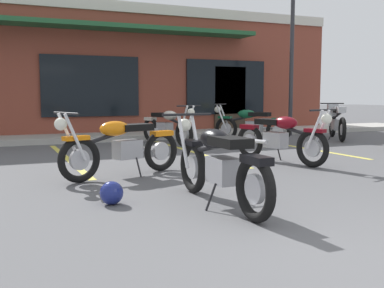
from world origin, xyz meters
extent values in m
plane|color=#515154|center=(0.00, 3.36, 0.00)|extent=(80.00, 80.00, 0.00)
cube|color=#A8A59E|center=(0.00, 10.32, 0.07)|extent=(22.00, 1.80, 0.14)
cube|color=brown|center=(0.00, 13.94, 1.93)|extent=(16.07, 6.02, 3.86)
cube|color=beige|center=(0.00, 10.90, 3.71)|extent=(16.07, 0.06, 0.30)
cube|color=black|center=(0.00, 10.89, 1.45)|extent=(2.74, 0.06, 1.70)
cube|color=black|center=(4.28, 10.89, 1.45)|extent=(2.74, 0.06, 1.70)
cube|color=#33281E|center=(4.42, 10.89, 1.05)|extent=(1.10, 0.06, 2.10)
cube|color=#235933|center=(0.00, 10.48, 3.06)|extent=(9.64, 0.90, 0.12)
cube|color=#DBCC4C|center=(-1.30, 6.72, 0.00)|extent=(0.12, 4.80, 0.01)
cube|color=#DBCC4C|center=(1.30, 6.72, 0.00)|extent=(0.12, 4.80, 0.01)
cube|color=#DBCC4C|center=(3.90, 6.72, 0.00)|extent=(0.12, 4.80, 0.01)
torus|color=black|center=(-0.31, 1.57, 0.32)|extent=(0.10, 0.64, 0.64)
cylinder|color=#B7B7BC|center=(-0.31, 1.57, 0.32)|extent=(0.06, 0.29, 0.29)
torus|color=black|center=(-0.32, 3.01, 0.32)|extent=(0.10, 0.64, 0.64)
cylinder|color=#B7B7BC|center=(-0.32, 3.01, 0.32)|extent=(0.06, 0.29, 0.29)
cylinder|color=silver|center=(-0.42, 3.11, 0.64)|extent=(0.05, 0.33, 0.66)
cylinder|color=silver|center=(-0.24, 3.11, 0.64)|extent=(0.05, 0.33, 0.66)
cylinder|color=black|center=(-0.33, 3.19, 0.96)|extent=(0.66, 0.04, 0.03)
sphere|color=silver|center=(-0.33, 3.27, 0.82)|extent=(0.17, 0.17, 0.17)
cube|color=black|center=(-0.33, 3.05, 0.62)|extent=(0.14, 0.36, 0.06)
cube|color=#9E9EA3|center=(-0.32, 2.21, 0.40)|extent=(0.24, 0.40, 0.28)
cylinder|color=silver|center=(-0.18, 1.84, 0.36)|extent=(0.07, 0.55, 0.07)
cylinder|color=black|center=(-0.32, 2.41, 0.64)|extent=(0.07, 0.94, 0.26)
ellipsoid|color=black|center=(-0.32, 2.43, 0.72)|extent=(0.26, 0.48, 0.22)
cube|color=black|center=(-0.32, 2.07, 0.72)|extent=(0.28, 0.52, 0.10)
cube|color=black|center=(-0.31, 1.55, 0.60)|extent=(0.16, 0.36, 0.08)
cylinder|color=black|center=(-0.50, 2.14, 0.14)|extent=(0.13, 0.02, 0.29)
torus|color=black|center=(-0.14, 4.69, 0.32)|extent=(0.64, 0.31, 0.64)
cylinder|color=#B7B7BC|center=(-0.14, 4.69, 0.32)|extent=(0.29, 0.15, 0.29)
torus|color=black|center=(-1.50, 4.22, 0.32)|extent=(0.64, 0.31, 0.64)
cylinder|color=#B7B7BC|center=(-1.50, 4.22, 0.32)|extent=(0.29, 0.15, 0.29)
cylinder|color=silver|center=(-1.56, 4.10, 0.64)|extent=(0.32, 0.15, 0.66)
cylinder|color=silver|center=(-1.62, 4.27, 0.64)|extent=(0.32, 0.15, 0.66)
cylinder|color=black|center=(-1.67, 4.16, 0.96)|extent=(0.25, 0.63, 0.03)
sphere|color=silver|center=(-1.74, 4.13, 0.82)|extent=(0.22, 0.22, 0.17)
cube|color=orange|center=(-1.53, 4.20, 0.62)|extent=(0.39, 0.25, 0.06)
cube|color=#9E9EA3|center=(-0.74, 4.48, 0.40)|extent=(0.46, 0.36, 0.28)
cylinder|color=silver|center=(-0.44, 4.74, 0.36)|extent=(0.54, 0.25, 0.07)
cylinder|color=black|center=(-0.93, 4.41, 0.64)|extent=(0.91, 0.37, 0.26)
ellipsoid|color=orange|center=(-0.95, 4.41, 0.72)|extent=(0.54, 0.41, 0.22)
cube|color=black|center=(-0.61, 4.53, 0.72)|extent=(0.58, 0.44, 0.10)
cube|color=orange|center=(-0.12, 4.70, 0.60)|extent=(0.39, 0.27, 0.08)
cylinder|color=black|center=(-0.62, 4.34, 0.14)|extent=(0.07, 0.13, 0.29)
torus|color=black|center=(1.91, 5.42, 0.32)|extent=(0.26, 0.64, 0.64)
cylinder|color=#B7B7BC|center=(1.91, 5.42, 0.32)|extent=(0.13, 0.29, 0.29)
torus|color=black|center=(2.29, 4.03, 0.32)|extent=(0.26, 0.64, 0.64)
cylinder|color=#B7B7BC|center=(2.29, 4.03, 0.32)|extent=(0.13, 0.29, 0.29)
cylinder|color=silver|center=(2.41, 3.95, 0.64)|extent=(0.13, 0.33, 0.66)
cylinder|color=silver|center=(2.23, 3.91, 0.64)|extent=(0.13, 0.33, 0.66)
cylinder|color=black|center=(2.34, 3.85, 0.96)|extent=(0.65, 0.20, 0.03)
sphere|color=silver|center=(2.36, 3.78, 0.82)|extent=(0.21, 0.21, 0.17)
cube|color=maroon|center=(2.30, 3.99, 0.62)|extent=(0.23, 0.38, 0.06)
cube|color=#9E9EA3|center=(2.08, 4.80, 0.40)|extent=(0.34, 0.45, 0.28)
cylinder|color=silver|center=(1.85, 5.12, 0.36)|extent=(0.21, 0.55, 0.07)
cylinder|color=black|center=(2.14, 4.61, 0.64)|extent=(0.31, 0.92, 0.26)
ellipsoid|color=maroon|center=(2.14, 4.59, 0.72)|extent=(0.38, 0.53, 0.22)
cube|color=black|center=(2.05, 4.93, 0.72)|extent=(0.41, 0.58, 0.10)
cube|color=maroon|center=(1.91, 5.44, 0.60)|extent=(0.25, 0.39, 0.08)
cylinder|color=black|center=(2.24, 4.91, 0.14)|extent=(0.14, 0.06, 0.29)
torus|color=black|center=(1.11, 8.97, 0.32)|extent=(0.25, 0.65, 0.64)
cylinder|color=#B7B7BC|center=(1.11, 8.97, 0.32)|extent=(0.13, 0.29, 0.29)
torus|color=black|center=(1.45, 7.57, 0.32)|extent=(0.25, 0.65, 0.64)
cylinder|color=#B7B7BC|center=(1.45, 7.57, 0.32)|extent=(0.13, 0.29, 0.29)
cylinder|color=silver|center=(1.56, 7.49, 0.64)|extent=(0.12, 0.33, 0.66)
cylinder|color=silver|center=(1.39, 7.45, 0.64)|extent=(0.12, 0.33, 0.66)
cylinder|color=black|center=(1.49, 7.39, 0.96)|extent=(0.65, 0.19, 0.03)
sphere|color=silver|center=(1.51, 7.32, 0.82)|extent=(0.21, 0.21, 0.17)
cube|color=beige|center=(1.46, 7.53, 0.62)|extent=(0.22, 0.38, 0.06)
cube|color=#9E9EA3|center=(1.26, 8.35, 0.40)|extent=(0.33, 0.45, 0.28)
cylinder|color=silver|center=(1.04, 8.67, 0.36)|extent=(0.20, 0.55, 0.07)
cylinder|color=black|center=(1.31, 8.15, 0.64)|extent=(0.28, 0.93, 0.26)
ellipsoid|color=beige|center=(1.31, 8.13, 0.72)|extent=(0.37, 0.53, 0.22)
cube|color=black|center=(1.23, 8.48, 0.72)|extent=(0.40, 0.57, 0.10)
cube|color=beige|center=(1.10, 8.99, 0.60)|extent=(0.24, 0.39, 0.08)
cylinder|color=black|center=(1.42, 8.46, 0.14)|extent=(0.14, 0.06, 0.29)
torus|color=black|center=(5.64, 7.08, 0.32)|extent=(0.41, 0.60, 0.64)
cylinder|color=#B7B7BC|center=(5.64, 7.08, 0.32)|extent=(0.20, 0.28, 0.29)
torus|color=black|center=(6.38, 8.32, 0.32)|extent=(0.41, 0.60, 0.64)
cylinder|color=#B7B7BC|center=(6.38, 8.32, 0.32)|extent=(0.20, 0.28, 0.29)
cylinder|color=silver|center=(6.36, 8.45, 0.64)|extent=(0.20, 0.30, 0.66)
cylinder|color=silver|center=(6.51, 8.36, 0.64)|extent=(0.20, 0.30, 0.66)
cylinder|color=black|center=(6.47, 8.47, 0.96)|extent=(0.58, 0.37, 0.03)
sphere|color=silver|center=(6.52, 8.54, 0.82)|extent=(0.23, 0.23, 0.17)
cube|color=silver|center=(6.40, 8.35, 0.62)|extent=(0.30, 0.38, 0.06)
cube|color=#9E9EA3|center=(5.97, 7.63, 0.40)|extent=(0.41, 0.47, 0.28)
cylinder|color=silver|center=(5.90, 7.24, 0.36)|extent=(0.34, 0.51, 0.07)
cylinder|color=black|center=(6.07, 7.80, 0.64)|extent=(0.53, 0.84, 0.26)
ellipsoid|color=silver|center=(6.09, 7.84, 0.76)|extent=(0.52, 0.60, 0.26)
cube|color=silver|center=(6.41, 8.36, 0.76)|extent=(0.36, 0.35, 0.36)
cube|color=black|center=(5.92, 7.55, 0.78)|extent=(0.41, 0.47, 0.10)
cube|color=silver|center=(5.77, 7.29, 0.82)|extent=(0.34, 0.38, 0.16)
cylinder|color=black|center=(5.78, 7.66, 0.14)|extent=(0.13, 0.09, 0.29)
torus|color=black|center=(3.91, 7.41, 0.32)|extent=(0.46, 0.58, 0.64)
cylinder|color=#B7B7BC|center=(3.91, 7.41, 0.32)|extent=(0.22, 0.27, 0.29)
torus|color=black|center=(3.07, 8.58, 0.32)|extent=(0.46, 0.58, 0.64)
cylinder|color=#B7B7BC|center=(3.07, 8.58, 0.32)|extent=(0.22, 0.27, 0.29)
cylinder|color=silver|center=(2.94, 8.61, 0.64)|extent=(0.23, 0.29, 0.66)
cylinder|color=silver|center=(3.08, 8.71, 0.64)|extent=(0.23, 0.29, 0.66)
cylinder|color=black|center=(2.96, 8.72, 0.96)|extent=(0.55, 0.41, 0.03)
sphere|color=silver|center=(2.92, 8.79, 0.82)|extent=(0.24, 0.24, 0.17)
cube|color=#0F4C2D|center=(3.05, 8.61, 0.62)|extent=(0.32, 0.37, 0.06)
cube|color=#9E9EA3|center=(3.54, 7.93, 0.40)|extent=(0.43, 0.46, 0.28)
cylinder|color=silver|center=(3.87, 7.71, 0.36)|extent=(0.38, 0.49, 0.07)
cylinder|color=black|center=(3.42, 8.09, 0.64)|extent=(0.60, 0.80, 0.26)
ellipsoid|color=#0F4C2D|center=(3.41, 8.11, 0.72)|extent=(0.49, 0.54, 0.22)
cube|color=black|center=(3.62, 7.82, 0.72)|extent=(0.53, 0.59, 0.10)
cube|color=#0F4C2D|center=(3.93, 7.39, 0.60)|extent=(0.34, 0.39, 0.08)
cylinder|color=black|center=(3.43, 7.77, 0.14)|extent=(0.12, 0.10, 0.29)
sphere|color=navy|center=(-1.39, 2.79, 0.13)|extent=(0.26, 0.26, 0.26)
cube|color=black|center=(-1.39, 2.90, 0.12)|extent=(0.18, 0.03, 0.09)
cylinder|color=#2D2D33|center=(5.56, 9.22, 2.33)|extent=(0.12, 0.12, 4.66)
camera|label=1|loc=(-2.55, -2.08, 1.20)|focal=42.71mm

